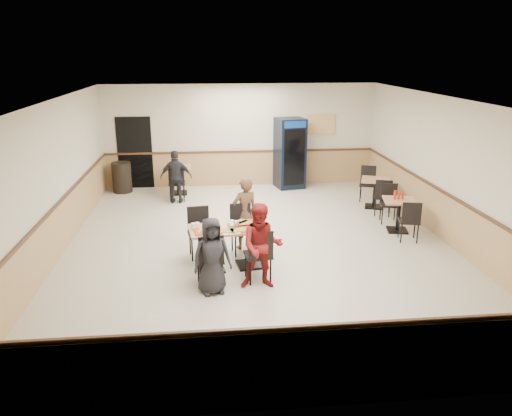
{
  "coord_description": "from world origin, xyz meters",
  "views": [
    {
      "loc": [
        -1.06,
        -9.66,
        3.91
      ],
      "look_at": [
        -0.11,
        -0.5,
        0.99
      ],
      "focal_mm": 35.0,
      "sensor_mm": 36.0,
      "label": 1
    }
  ],
  "objects": [
    {
      "name": "ground",
      "position": [
        0.0,
        0.0,
        0.0
      ],
      "size": [
        10.0,
        10.0,
        0.0
      ],
      "primitive_type": "plane",
      "color": "beige",
      "rests_on": "ground"
    },
    {
      "name": "room_shell",
      "position": [
        1.78,
        2.55,
        0.58
      ],
      "size": [
        10.0,
        10.0,
        10.0
      ],
      "color": "silver",
      "rests_on": "ground"
    },
    {
      "name": "main_table",
      "position": [
        -0.65,
        -1.04,
        0.53
      ],
      "size": [
        1.58,
        0.94,
        0.8
      ],
      "rotation": [
        0.0,
        0.0,
        0.13
      ],
      "color": "black",
      "rests_on": "ground"
    },
    {
      "name": "main_chairs",
      "position": [
        -0.7,
        -1.05,
        0.51
      ],
      "size": [
        1.55,
        1.91,
        1.01
      ],
      "rotation": [
        0.0,
        0.0,
        0.13
      ],
      "color": "black",
      "rests_on": "ground"
    },
    {
      "name": "diner_woman_left",
      "position": [
        -1.0,
        -2.0,
        0.66
      ],
      "size": [
        0.73,
        0.56,
        1.32
      ],
      "primitive_type": "imported",
      "rotation": [
        0.0,
        0.0,
        0.24
      ],
      "color": "black",
      "rests_on": "ground"
    },
    {
      "name": "diner_woman_right",
      "position": [
        -0.16,
        -1.89,
        0.75
      ],
      "size": [
        0.77,
        0.62,
        1.5
      ],
      "primitive_type": "imported",
      "rotation": [
        0.0,
        0.0,
        -0.08
      ],
      "color": "maroon",
      "rests_on": "ground"
    },
    {
      "name": "diner_man_opposite",
      "position": [
        -0.29,
        -0.07,
        0.75
      ],
      "size": [
        0.64,
        0.53,
        1.5
      ],
      "primitive_type": "imported",
      "rotation": [
        0.0,
        0.0,
        3.51
      ],
      "color": "brown",
      "rests_on": "ground"
    },
    {
      "name": "lone_diner",
      "position": [
        -1.84,
        3.31,
        0.71
      ],
      "size": [
        0.85,
        0.4,
        1.42
      ],
      "primitive_type": "imported",
      "rotation": [
        0.0,
        0.0,
        3.08
      ],
      "color": "black",
      "rests_on": "ground"
    },
    {
      "name": "tabletop_clutter",
      "position": [
        -0.65,
        -1.08,
        0.83
      ],
      "size": [
        1.36,
        0.81,
        0.12
      ],
      "rotation": [
        0.0,
        0.0,
        0.13
      ],
      "color": "red",
      "rests_on": "main_table"
    },
    {
      "name": "side_table_near",
      "position": [
        3.22,
        0.57,
        0.49
      ],
      "size": [
        0.82,
        0.82,
        0.74
      ],
      "rotation": [
        0.0,
        0.0,
        -0.22
      ],
      "color": "black",
      "rests_on": "ground"
    },
    {
      "name": "side_table_near_chair_south",
      "position": [
        3.22,
        -0.02,
        0.47
      ],
      "size": [
        0.51,
        0.51,
        0.93
      ],
      "primitive_type": null,
      "rotation": [
        0.0,
        0.0,
        2.93
      ],
      "color": "black",
      "rests_on": "ground"
    },
    {
      "name": "side_table_near_chair_north",
      "position": [
        3.22,
        1.15,
        0.47
      ],
      "size": [
        0.51,
        0.51,
        0.93
      ],
      "primitive_type": null,
      "rotation": [
        0.0,
        0.0,
        -0.22
      ],
      "color": "black",
      "rests_on": "ground"
    },
    {
      "name": "side_table_far",
      "position": [
        3.28,
        2.36,
        0.5
      ],
      "size": [
        0.9,
        0.9,
        0.76
      ],
      "rotation": [
        0.0,
        0.0,
        -0.34
      ],
      "color": "black",
      "rests_on": "ground"
    },
    {
      "name": "side_table_far_chair_south",
      "position": [
        3.28,
        1.75,
        0.48
      ],
      "size": [
        0.57,
        0.57,
        0.96
      ],
      "primitive_type": null,
      "rotation": [
        0.0,
        0.0,
        2.8
      ],
      "color": "black",
      "rests_on": "ground"
    },
    {
      "name": "side_table_far_chair_north",
      "position": [
        3.28,
        2.96,
        0.48
      ],
      "size": [
        0.57,
        0.57,
        0.96
      ],
      "primitive_type": null,
      "rotation": [
        0.0,
        0.0,
        -0.34
      ],
      "color": "black",
      "rests_on": "ground"
    },
    {
      "name": "condiment_caddy",
      "position": [
        3.18,
        0.62,
        0.83
      ],
      "size": [
        0.23,
        0.06,
        0.2
      ],
      "color": "red",
      "rests_on": "side_table_near"
    },
    {
      "name": "back_table",
      "position": [
        -1.84,
        4.2,
        0.52
      ],
      "size": [
        0.74,
        0.74,
        0.79
      ],
      "rotation": [
        0.0,
        0.0,
        0.01
      ],
      "color": "black",
      "rests_on": "ground"
    },
    {
      "name": "back_table_chair_lone",
      "position": [
        -1.84,
        3.57,
        0.5
      ],
      "size": [
        0.47,
        0.47,
        0.99
      ],
      "primitive_type": null,
      "rotation": [
        0.0,
        0.0,
        3.16
      ],
      "color": "black",
      "rests_on": "ground"
    },
    {
      "name": "pepsi_cooler",
      "position": [
        1.42,
        4.59,
        1.02
      ],
      "size": [
        0.9,
        0.91,
        2.05
      ],
      "rotation": [
        0.0,
        0.0,
        0.19
      ],
      "color": "black",
      "rests_on": "ground"
    },
    {
      "name": "trash_bin",
      "position": [
        -3.46,
        4.55,
        0.43
      ],
      "size": [
        0.55,
        0.55,
        0.86
      ],
      "primitive_type": "cylinder",
      "color": "black",
      "rests_on": "ground"
    }
  ]
}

